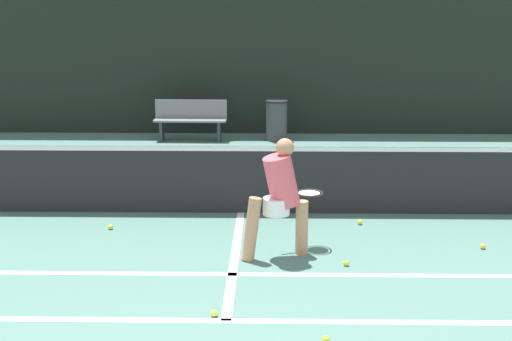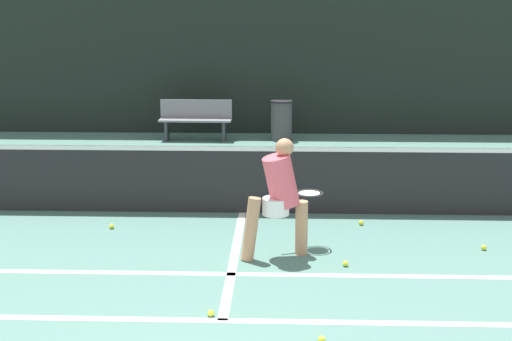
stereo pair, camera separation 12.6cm
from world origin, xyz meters
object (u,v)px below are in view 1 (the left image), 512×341
at_px(trash_bin, 277,120).
at_px(parked_car, 401,96).
at_px(player_practicing, 280,194).
at_px(courtside_bench, 191,119).

xyz_separation_m(trash_bin, parked_car, (3.17, 2.99, 0.15)).
bearing_deg(player_practicing, parked_car, 52.74).
height_order(courtside_bench, parked_car, parked_car).
bearing_deg(courtside_bench, player_practicing, -74.73).
distance_m(player_practicing, trash_bin, 7.19).
bearing_deg(player_practicing, courtside_bench, 84.37).
relative_size(trash_bin, parked_car, 0.20).
distance_m(courtside_bench, parked_car, 5.85).
relative_size(player_practicing, parked_car, 0.32).
bearing_deg(parked_car, courtside_bench, -148.87).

